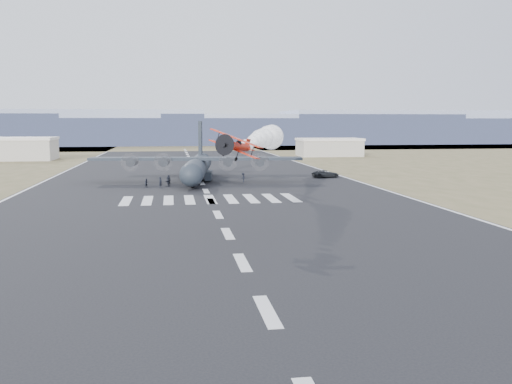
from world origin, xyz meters
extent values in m
plane|color=black|center=(0.00, 0.00, 0.00)|extent=(500.00, 500.00, 0.00)
cube|color=brown|center=(0.00, 230.00, 0.00)|extent=(500.00, 80.00, 0.00)
cube|color=#8B95B0|center=(-65.00, 260.00, 8.50)|extent=(150.00, 50.00, 17.00)
cube|color=#8B95B0|center=(0.00, 260.00, 6.50)|extent=(150.00, 50.00, 13.00)
cube|color=#8B95B0|center=(65.00, 260.00, 7.50)|extent=(150.00, 50.00, 15.00)
cube|color=#8B95B0|center=(130.00, 260.00, 8.50)|extent=(150.00, 50.00, 17.00)
cube|color=#A59F92|center=(-52.00, 145.00, 3.00)|extent=(24.00, 14.00, 6.00)
cube|color=silver|center=(-52.00, 145.00, 6.30)|extent=(24.50, 14.50, 0.80)
cube|color=#A59F92|center=(46.00, 150.00, 2.60)|extent=(20.00, 12.00, 5.20)
cube|color=silver|center=(46.00, 150.00, 5.50)|extent=(20.50, 12.50, 0.80)
cylinder|color=red|center=(1.12, 25.48, 8.73)|extent=(2.22, 4.80, 0.86)
sphere|color=black|center=(1.18, 25.66, 9.06)|extent=(0.67, 0.67, 0.67)
cylinder|color=black|center=(0.45, 23.30, 8.73)|extent=(1.08, 0.83, 0.95)
cylinder|color=black|center=(0.35, 22.98, 8.73)|extent=(2.01, 0.65, 2.10)
cube|color=red|center=(1.01, 25.12, 8.40)|extent=(5.48, 2.52, 1.94)
cube|color=red|center=(0.93, 24.84, 9.54)|extent=(5.65, 2.57, 2.00)
cube|color=red|center=(1.77, 27.57, 9.21)|extent=(0.34, 0.85, 0.95)
cube|color=red|center=(1.77, 27.57, 8.73)|extent=(2.02, 1.20, 0.08)
cylinder|color=black|center=(0.17, 24.98, 7.59)|extent=(0.23, 0.43, 0.42)
cylinder|color=black|center=(1.63, 24.53, 7.59)|extent=(0.23, 0.43, 0.42)
sphere|color=white|center=(1.83, 27.75, 8.73)|extent=(0.67, 0.67, 0.67)
sphere|color=white|center=(2.50, 29.94, 8.76)|extent=(0.92, 0.92, 0.92)
sphere|color=white|center=(3.18, 32.12, 8.79)|extent=(1.17, 1.17, 1.17)
sphere|color=white|center=(3.85, 34.31, 8.82)|extent=(1.43, 1.43, 1.43)
sphere|color=white|center=(4.52, 36.49, 8.85)|extent=(1.68, 1.68, 1.68)
sphere|color=white|center=(5.20, 38.68, 8.87)|extent=(1.94, 1.94, 1.94)
sphere|color=white|center=(5.87, 40.86, 8.90)|extent=(2.19, 2.19, 2.19)
sphere|color=white|center=(6.55, 43.04, 8.93)|extent=(2.44, 2.44, 2.44)
sphere|color=white|center=(7.22, 45.23, 8.96)|extent=(2.70, 2.70, 2.70)
sphere|color=white|center=(7.90, 47.41, 8.99)|extent=(2.95, 2.95, 2.95)
sphere|color=white|center=(8.57, 49.60, 9.02)|extent=(3.21, 3.21, 3.21)
sphere|color=white|center=(9.25, 51.78, 9.05)|extent=(3.46, 3.46, 3.46)
sphere|color=white|center=(9.92, 53.96, 9.07)|extent=(3.71, 3.71, 3.71)
cylinder|color=black|center=(-0.79, 75.11, 2.55)|extent=(6.98, 27.78, 3.93)
sphere|color=black|center=(-2.33, 61.44, 2.55)|extent=(3.93, 3.93, 3.93)
cone|color=black|center=(0.75, 88.78, 2.55)|extent=(4.57, 6.30, 3.93)
cube|color=black|center=(-0.90, 74.13, 4.42)|extent=(39.52, 8.50, 0.49)
cylinder|color=black|center=(-12.67, 74.96, 3.93)|extent=(2.18, 3.91, 1.77)
cylinder|color=#3F3F44|center=(-12.89, 73.01, 3.93)|extent=(3.33, 0.42, 3.34)
cylinder|color=black|center=(-6.81, 74.30, 3.93)|extent=(2.18, 3.91, 1.77)
cylinder|color=#3F3F44|center=(-7.03, 72.35, 3.93)|extent=(3.33, 0.42, 3.34)
cylinder|color=black|center=(4.91, 72.98, 3.93)|extent=(2.18, 3.91, 1.77)
cylinder|color=#3F3F44|center=(4.69, 71.03, 3.93)|extent=(3.33, 0.42, 3.34)
cylinder|color=black|center=(10.77, 72.32, 3.93)|extent=(2.18, 3.91, 1.77)
cylinder|color=#3F3F44|center=(10.55, 70.37, 3.93)|extent=(3.33, 0.42, 3.34)
cube|color=black|center=(0.53, 86.83, 7.47)|extent=(1.08, 4.46, 7.86)
cube|color=black|center=(0.59, 87.31, 3.34)|extent=(14.00, 4.47, 0.34)
cube|color=black|center=(-2.83, 76.33, 1.08)|extent=(1.83, 5.99, 1.57)
cylinder|color=black|center=(-2.83, 76.33, 0.54)|extent=(0.61, 1.13, 1.08)
cube|color=black|center=(1.47, 75.84, 1.08)|extent=(1.83, 5.99, 1.57)
cylinder|color=black|center=(1.47, 75.84, 0.54)|extent=(0.61, 1.13, 1.08)
cylinder|color=black|center=(-2.00, 64.37, 0.44)|extent=(0.49, 0.92, 0.88)
imported|color=black|center=(25.38, 79.24, 0.75)|extent=(5.74, 3.30, 1.51)
imported|color=black|center=(-0.90, 68.39, 0.92)|extent=(0.86, 0.84, 1.84)
imported|color=black|center=(-2.17, 68.57, 0.83)|extent=(0.77, 0.93, 1.65)
imported|color=black|center=(7.68, 72.54, 0.89)|extent=(0.80, 1.25, 1.78)
imported|color=black|center=(-2.72, 72.25, 0.88)|extent=(0.77, 1.13, 1.76)
imported|color=black|center=(-6.07, 71.56, 0.83)|extent=(0.81, 0.50, 1.66)
imported|color=black|center=(-6.06, 67.64, 0.86)|extent=(1.18, 1.65, 1.71)
imported|color=black|center=(-7.41, 65.65, 0.94)|extent=(0.87, 0.89, 1.88)
imported|color=black|center=(-9.74, 66.08, 0.80)|extent=(0.91, 0.81, 1.59)
camera|label=1|loc=(-5.47, -32.33, 11.20)|focal=40.00mm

